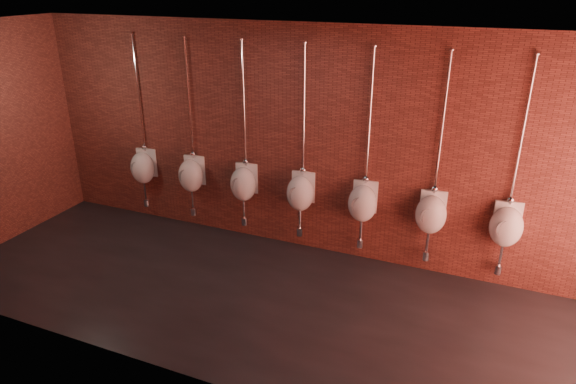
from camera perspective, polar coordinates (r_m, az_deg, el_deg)
name	(u,v)px	position (r m, az deg, el deg)	size (l,w,h in m)	color
ground	(262,299)	(6.57, -2.93, -11.77)	(8.50, 8.50, 0.00)	black
room_shell	(258,145)	(5.67, -3.33, 5.19)	(8.54, 3.04, 3.22)	black
urinal_0	(143,167)	(8.52, -15.82, 2.72)	(0.45, 0.41, 2.72)	white
urinal_1	(191,175)	(8.01, -10.71, 1.92)	(0.45, 0.41, 2.72)	white
urinal_2	(244,183)	(7.58, -4.97, 1.01)	(0.45, 0.41, 2.72)	white
urinal_3	(300,192)	(7.23, 1.40, -0.02)	(0.45, 0.41, 2.72)	white
urinal_4	(363,202)	(6.98, 8.30, -1.13)	(0.45, 0.41, 2.72)	white
urinal_5	(431,213)	(6.85, 15.61, -2.29)	(0.45, 0.41, 2.72)	white
urinal_6	(506,225)	(6.83, 23.09, -3.43)	(0.45, 0.41, 2.72)	white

